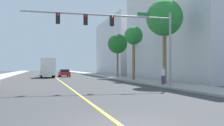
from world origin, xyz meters
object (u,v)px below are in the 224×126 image
(traffic_signal_mast, at_px, (123,29))
(delivery_truck, at_px, (48,68))
(palm_mid, at_px, (134,37))
(palm_far, at_px, (118,44))
(palm_near, at_px, (164,18))
(pedestrian, at_px, (163,76))
(car_red, at_px, (64,73))
(car_blue, at_px, (45,72))

(traffic_signal_mast, relative_size, delivery_truck, 1.73)
(palm_mid, relative_size, palm_far, 1.00)
(palm_near, distance_m, delivery_truck, 25.97)
(palm_mid, height_order, pedestrian, palm_mid)
(traffic_signal_mast, bearing_deg, pedestrian, 27.26)
(palm_mid, relative_size, car_red, 1.76)
(traffic_signal_mast, bearing_deg, car_blue, 98.45)
(traffic_signal_mast, distance_m, palm_mid, 13.45)
(car_blue, bearing_deg, pedestrian, -71.07)
(palm_mid, xyz_separation_m, palm_far, (0.24, 8.55, -0.26))
(car_blue, xyz_separation_m, delivery_truck, (0.37, -12.80, 0.98))
(car_red, relative_size, car_blue, 0.98)
(palm_far, distance_m, delivery_truck, 13.09)
(palm_mid, bearing_deg, traffic_signal_mast, -113.42)
(pedestrian, bearing_deg, car_red, 162.11)
(palm_mid, xyz_separation_m, car_red, (-7.69, 17.26, -5.16))
(pedestrian, bearing_deg, car_blue, 163.36)
(traffic_signal_mast, xyz_separation_m, palm_far, (5.57, 20.86, 0.65))
(palm_far, height_order, car_red, palm_far)
(traffic_signal_mast, relative_size, palm_far, 1.75)
(palm_far, relative_size, car_blue, 1.72)
(palm_far, height_order, car_blue, palm_far)
(palm_near, distance_m, pedestrian, 5.99)
(delivery_truck, bearing_deg, car_blue, 90.86)
(car_red, distance_m, delivery_truck, 4.38)
(traffic_signal_mast, relative_size, palm_near, 1.45)
(traffic_signal_mast, relative_size, car_blue, 3.01)
(delivery_truck, bearing_deg, traffic_signal_mast, -79.19)
(traffic_signal_mast, height_order, car_blue, traffic_signal_mast)
(delivery_truck, distance_m, pedestrian, 26.31)
(palm_mid, relative_size, car_blue, 1.72)
(palm_near, relative_size, delivery_truck, 1.19)
(palm_far, bearing_deg, delivery_truck, 152.22)
(car_blue, bearing_deg, car_red, -67.75)
(delivery_truck, relative_size, pedestrian, 4.19)
(traffic_signal_mast, xyz_separation_m, car_red, (-2.36, 29.57, -4.24))
(car_blue, height_order, pedestrian, pedestrian)
(palm_near, bearing_deg, car_red, 107.19)
(car_red, xyz_separation_m, car_blue, (-3.50, 9.92, 0.04))
(palm_mid, height_order, car_red, palm_mid)
(palm_near, height_order, palm_mid, palm_near)
(palm_near, distance_m, car_blue, 38.01)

